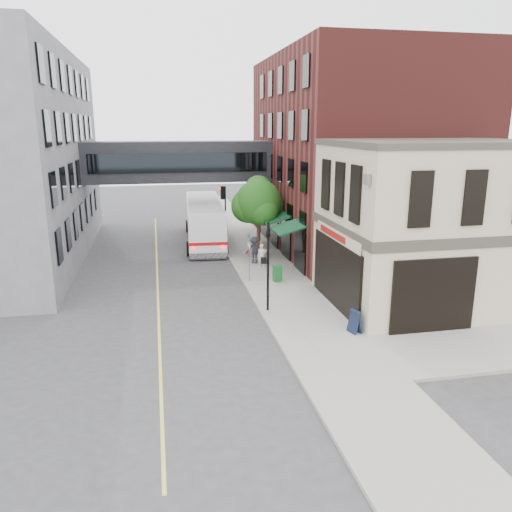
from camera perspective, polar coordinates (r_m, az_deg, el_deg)
name	(u,v)px	position (r m, az deg, el deg)	size (l,w,h in m)	color
ground	(269,329)	(23.39, 1.47, -8.32)	(120.00, 120.00, 0.00)	#38383A
sidewalk_main	(253,252)	(36.77, -0.33, 0.40)	(4.00, 60.00, 0.15)	gray
corner_building	(430,224)	(27.26, 19.30, 3.44)	(10.19, 8.12, 8.45)	#C7B398
brick_building	(354,155)	(38.97, 11.18, 11.24)	(13.76, 18.00, 14.00)	#561E1A
skyway_bridge	(179,161)	(39.11, -8.83, 10.63)	(14.00, 3.18, 3.00)	black
traffic_signal_near	(267,256)	(24.35, 1.31, 0.04)	(0.44, 0.22, 4.60)	black
traffic_signal_far	(224,203)	(38.76, -3.73, 6.03)	(0.53, 0.28, 4.50)	black
street_sign_pole	(249,252)	(29.36, -0.79, 0.47)	(0.08, 0.75, 3.00)	gray
street_tree	(258,202)	(35.30, 0.22, 6.16)	(3.80, 3.20, 5.60)	#382619
lane_marking	(157,274)	(32.30, -11.23, -2.04)	(0.12, 40.00, 0.01)	#D8CC4C
bus	(204,219)	(40.42, -5.93, 4.19)	(3.51, 12.36, 3.29)	white
pedestrian_a	(262,256)	(32.51, 0.66, 0.03)	(0.56, 0.37, 1.54)	white
pedestrian_b	(262,252)	(33.63, 0.71, 0.50)	(0.73, 0.57, 1.50)	pink
pedestrian_c	(254,250)	(33.42, -0.19, 0.68)	(1.17, 0.67, 1.82)	#22212A
newspaper_box	(277,274)	(29.66, 2.46, -2.01)	(0.48, 0.42, 0.95)	#156025
sandwich_board	(355,321)	(22.85, 11.24, -7.33)	(0.38, 0.59, 1.06)	#101A32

